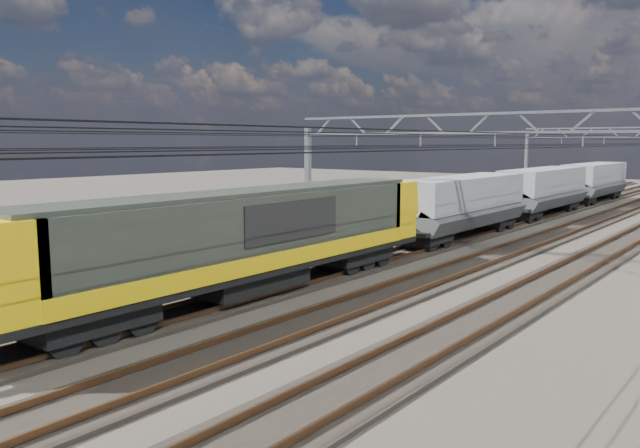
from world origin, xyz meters
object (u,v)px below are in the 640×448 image
Objects in this scene: catenary_gantry_far at (625,161)px; locomotive at (248,236)px; catenary_gantry_mid at (455,178)px; hopper_wagon_mid at (544,188)px; hopper_wagon_third at (595,179)px; hopper_wagon_lead at (462,202)px.

locomotive is at bearing -92.35° from catenary_gantry_far.
hopper_wagon_mid is at bearing 95.93° from catenary_gantry_mid.
catenary_gantry_far is (0.00, 36.00, 0.00)m from catenary_gantry_mid.
locomotive is at bearing -90.00° from hopper_wagon_mid.
hopper_wagon_third is (-2.00, 33.46, -1.67)m from catenary_gantry_mid.
hopper_wagon_lead is at bearing -90.00° from hopper_wagon_third.
locomotive is 1.62× the size of hopper_wagon_lead.
hopper_wagon_mid is 14.20m from hopper_wagon_third.
hopper_wagon_third is at bearing 90.00° from hopper_wagon_mid.
hopper_wagon_mid is at bearing -90.00° from hopper_wagon_third.
catenary_gantry_mid reaches higher than locomotive.
hopper_wagon_lead is 14.20m from hopper_wagon_mid.
catenary_gantry_mid is 1.53× the size of hopper_wagon_lead.
catenary_gantry_far is 1.53× the size of hopper_wagon_mid.
hopper_wagon_mid is at bearing 90.00° from locomotive.
catenary_gantry_mid is at bearing 81.01° from locomotive.
catenary_gantry_mid is 0.94× the size of locomotive.
locomotive reaches higher than hopper_wagon_third.
catenary_gantry_far reaches higher than locomotive.
hopper_wagon_lead is 28.40m from hopper_wagon_third.
locomotive is (-2.00, -48.64, -1.58)m from catenary_gantry_far.
catenary_gantry_mid is at bearing -84.07° from hopper_wagon_mid.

